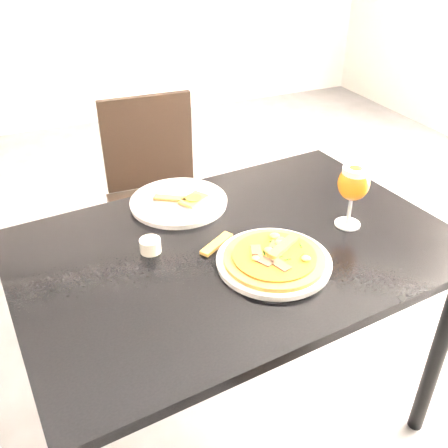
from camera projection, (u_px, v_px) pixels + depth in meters
name	position (u px, v px, depth m)	size (l,w,h in m)	color
ground	(256.00, 375.00, 1.95)	(6.00, 6.00, 0.00)	#58595B
dining_table	(237.00, 270.00, 1.43)	(1.27, 0.91, 0.75)	black
chair_far	(158.00, 194.00, 2.16)	(0.43, 0.43, 0.89)	black
plate_main	(274.00, 262.00, 1.30)	(0.30, 0.30, 0.02)	silver
pizza	(274.00, 257.00, 1.29)	(0.26, 0.26, 0.03)	#9A5725
plate_second	(179.00, 202.00, 1.57)	(0.30, 0.30, 0.02)	silver
crust_scraps	(186.00, 199.00, 1.56)	(0.17, 0.12, 0.01)	#9A5725
loose_crust	(217.00, 244.00, 1.38)	(0.12, 0.03, 0.01)	#9A5725
sauce_cup	(150.00, 245.00, 1.35)	(0.06, 0.06, 0.04)	silver
beer_glass	(354.00, 184.00, 1.40)	(0.09, 0.09, 0.19)	silver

